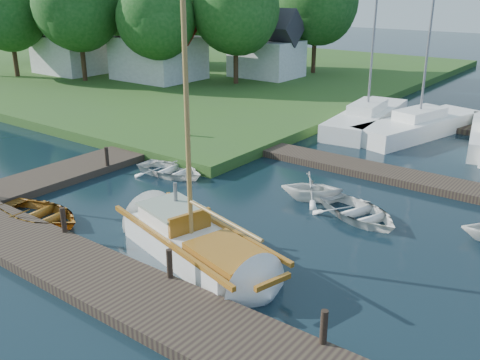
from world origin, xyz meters
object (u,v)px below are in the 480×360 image
Objects in this scene: dinghy at (39,211)px; tree_6 at (33,5)px; marina_boat_1 at (419,125)px; house_b at (72,45)px; mooring_post_2 at (170,264)px; house_a at (158,47)px; mooring_post_1 at (63,220)px; tree_5 at (111,8)px; mooring_post_5 at (188,132)px; tree_2 at (156,18)px; tender_a at (171,168)px; tree_7 at (317,1)px; sailboat at (198,248)px; tree_3 at (236,9)px; tender_b at (312,185)px; house_c at (267,50)px; tree_1 at (78,4)px; tree_0 at (9,11)px; marina_boat_0 at (367,117)px; tender_c at (359,210)px; mooring_post_3 at (324,327)px; mooring_post_4 at (107,156)px.

dinghy is 37.67m from tree_6.
house_b is (-29.36, 0.29, 2.21)m from marina_boat_1.
house_a is (-21.50, 21.00, 2.26)m from mooring_post_2.
tree_5 reaches higher than mooring_post_1.
tree_2 is at bearing 140.55° from mooring_post_5.
tree_7 is at bearing 12.89° from tender_a.
mooring_post_5 is 0.24× the size of dinghy.
marina_boat_1 is at bearing -3.58° from tree_6.
tender_a is at bearing 155.17° from sailboat.
mooring_post_2 is 1.73m from sailboat.
marina_boat_1 is 1.17× the size of tree_3.
tender_b is 24.96m from house_c.
tree_2 reaches higher than mooring_post_5.
marina_boat_1 is 1.93× the size of house_c.
tree_1 is (-25.50, 17.05, 5.39)m from mooring_post_2.
mooring_post_2 is 0.08× the size of sailboat.
sailboat reaches higher than tree_5.
mooring_post_5 is 4.37m from tender_a.
marina_boat_1 is 31.96m from tree_0.
tender_a is 1.39× the size of tender_b.
marina_boat_0 is 1.93× the size of house_b.
mooring_post_5 is at bearing -61.80° from tree_3.
tree_7 is (-15.53, 24.05, 5.87)m from tender_c.
tree_1 is (-25.04, 15.42, 5.75)m from sailboat.
tender_b is (6.05, 1.12, 0.27)m from tender_a.
sailboat is 33.93m from house_b.
tree_6 is at bearing 167.25° from sailboat.
tree_5 is at bearing 141.51° from mooring_post_2.
sailboat reaches higher than tender_c.
tree_5 is (-36.00, 25.05, 4.72)m from mooring_post_3.
mooring_post_5 is at bearing 141.52° from marina_boat_0.
tender_a is at bearing -57.01° from mooring_post_5.
mooring_post_1 is at bearing -64.49° from tree_3.
house_b is (-34.00, 19.00, 2.07)m from mooring_post_3.
tree_7 reaches higher than tree_1.
mooring_post_1 is 0.24× the size of dinghy.
house_a is (-15.37, 14.65, 2.64)m from tender_a.
mooring_post_4 is 0.15× the size of house_c.
tender_b is 0.26× the size of tree_3.
marina_boat_1 reaches higher than tender_b.
house_a is (-21.04, 19.37, 2.62)m from sailboat.
tender_a is 19.09m from tree_2.
house_b reaches higher than dinghy.
tree_3 reaches higher than tree_0.
house_a is at bearing 30.76° from tree_0.
tree_1 is at bearing -18.43° from tree_6.
sailboat is 1.26× the size of tree_2.
tree_7 is at bearing 63.43° from tree_2.
tree_7 is (-7.37, 24.70, 5.88)m from tender_a.
tree_7 is at bearing 120.10° from mooring_post_3.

